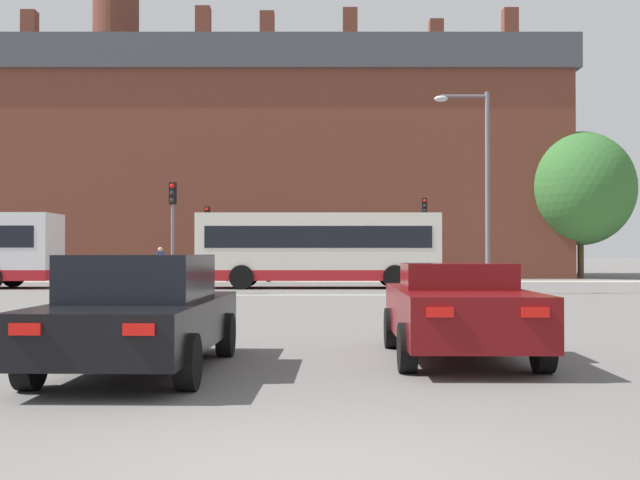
{
  "coord_description": "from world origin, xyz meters",
  "views": [
    {
      "loc": [
        0.05,
        -5.48,
        1.54
      ],
      "look_at": [
        0.18,
        27.67,
        2.03
      ],
      "focal_mm": 45.0,
      "sensor_mm": 36.0,
      "label": 1
    }
  ],
  "objects_px": {
    "traffic_light_far_right": "(421,226)",
    "pedestrian_walking_east": "(157,261)",
    "street_lamp_junction": "(475,171)",
    "pedestrian_waiting": "(265,262)",
    "car_roadster_right": "(455,310)",
    "traffic_light_near_left": "(169,219)",
    "pedestrian_walking_west": "(225,262)",
    "traffic_light_far_left": "(204,231)",
    "car_saloon_left": "(137,312)",
    "bus_crossing_lead": "(315,248)"
  },
  "relations": [
    {
      "from": "car_saloon_left",
      "to": "pedestrian_walking_east",
      "type": "distance_m",
      "value": 32.25
    },
    {
      "from": "traffic_light_near_left",
      "to": "pedestrian_walking_west",
      "type": "distance_m",
      "value": 12.54
    },
    {
      "from": "pedestrian_waiting",
      "to": "bus_crossing_lead",
      "type": "bearing_deg",
      "value": 56.55
    },
    {
      "from": "bus_crossing_lead",
      "to": "traffic_light_near_left",
      "type": "height_order",
      "value": "traffic_light_near_left"
    },
    {
      "from": "traffic_light_far_right",
      "to": "car_saloon_left",
      "type": "bearing_deg",
      "value": -104.05
    },
    {
      "from": "traffic_light_far_right",
      "to": "street_lamp_junction",
      "type": "bearing_deg",
      "value": -87.84
    },
    {
      "from": "car_roadster_right",
      "to": "pedestrian_walking_east",
      "type": "xyz_separation_m",
      "value": [
        -10.36,
        30.5,
        0.36
      ]
    },
    {
      "from": "bus_crossing_lead",
      "to": "pedestrian_walking_east",
      "type": "height_order",
      "value": "bus_crossing_lead"
    },
    {
      "from": "traffic_light_far_left",
      "to": "traffic_light_near_left",
      "type": "relative_size",
      "value": 0.95
    },
    {
      "from": "car_saloon_left",
      "to": "traffic_light_far_right",
      "type": "bearing_deg",
      "value": 77.47
    },
    {
      "from": "car_saloon_left",
      "to": "traffic_light_far_left",
      "type": "xyz_separation_m",
      "value": [
        -3.41,
        30.25,
        1.84
      ]
    },
    {
      "from": "bus_crossing_lead",
      "to": "street_lamp_junction",
      "type": "xyz_separation_m",
      "value": [
        5.86,
        -4.79,
        2.8
      ]
    },
    {
      "from": "traffic_light_far_left",
      "to": "traffic_light_far_right",
      "type": "relative_size",
      "value": 0.89
    },
    {
      "from": "car_saloon_left",
      "to": "car_roadster_right",
      "type": "relative_size",
      "value": 1.1
    },
    {
      "from": "traffic_light_far_right",
      "to": "pedestrian_walking_east",
      "type": "height_order",
      "value": "traffic_light_far_right"
    },
    {
      "from": "traffic_light_far_left",
      "to": "bus_crossing_lead",
      "type": "bearing_deg",
      "value": -49.36
    },
    {
      "from": "bus_crossing_lead",
      "to": "traffic_light_near_left",
      "type": "bearing_deg",
      "value": 133.67
    },
    {
      "from": "traffic_light_near_left",
      "to": "pedestrian_walking_west",
      "type": "relative_size",
      "value": 2.37
    },
    {
      "from": "car_roadster_right",
      "to": "street_lamp_junction",
      "type": "relative_size",
      "value": 0.59
    },
    {
      "from": "traffic_light_far_right",
      "to": "pedestrian_waiting",
      "type": "relative_size",
      "value": 2.52
    },
    {
      "from": "car_roadster_right",
      "to": "bus_crossing_lead",
      "type": "relative_size",
      "value": 0.43
    },
    {
      "from": "street_lamp_junction",
      "to": "pedestrian_walking_east",
      "type": "bearing_deg",
      "value": 137.93
    },
    {
      "from": "car_saloon_left",
      "to": "bus_crossing_lead",
      "type": "height_order",
      "value": "bus_crossing_lead"
    },
    {
      "from": "traffic_light_far_right",
      "to": "pedestrian_walking_west",
      "type": "bearing_deg",
      "value": 177.52
    },
    {
      "from": "street_lamp_junction",
      "to": "pedestrian_waiting",
      "type": "xyz_separation_m",
      "value": [
        -8.42,
        11.55,
        -3.49
      ]
    },
    {
      "from": "car_roadster_right",
      "to": "pedestrian_waiting",
      "type": "bearing_deg",
      "value": 99.84
    },
    {
      "from": "traffic_light_far_right",
      "to": "pedestrian_walking_west",
      "type": "distance_m",
      "value": 10.26
    },
    {
      "from": "pedestrian_walking_east",
      "to": "pedestrian_walking_west",
      "type": "height_order",
      "value": "pedestrian_walking_east"
    },
    {
      "from": "bus_crossing_lead",
      "to": "traffic_light_near_left",
      "type": "relative_size",
      "value": 2.5
    },
    {
      "from": "pedestrian_waiting",
      "to": "traffic_light_far_right",
      "type": "bearing_deg",
      "value": 127.05
    },
    {
      "from": "car_roadster_right",
      "to": "pedestrian_walking_west",
      "type": "height_order",
      "value": "pedestrian_walking_west"
    },
    {
      "from": "pedestrian_walking_east",
      "to": "car_roadster_right",
      "type": "bearing_deg",
      "value": 92.93
    },
    {
      "from": "car_roadster_right",
      "to": "street_lamp_junction",
      "type": "bearing_deg",
      "value": 78.75
    },
    {
      "from": "traffic_light_near_left",
      "to": "pedestrian_waiting",
      "type": "relative_size",
      "value": 2.38
    },
    {
      "from": "bus_crossing_lead",
      "to": "street_lamp_junction",
      "type": "bearing_deg",
      "value": -129.23
    },
    {
      "from": "bus_crossing_lead",
      "to": "pedestrian_waiting",
      "type": "height_order",
      "value": "bus_crossing_lead"
    },
    {
      "from": "car_roadster_right",
      "to": "traffic_light_far_right",
      "type": "height_order",
      "value": "traffic_light_far_right"
    },
    {
      "from": "pedestrian_walking_east",
      "to": "pedestrian_walking_west",
      "type": "xyz_separation_m",
      "value": [
        3.65,
        -0.63,
        -0.05
      ]
    },
    {
      "from": "street_lamp_junction",
      "to": "pedestrian_waiting",
      "type": "height_order",
      "value": "street_lamp_junction"
    },
    {
      "from": "pedestrian_waiting",
      "to": "traffic_light_far_left",
      "type": "bearing_deg",
      "value": -50.69
    },
    {
      "from": "car_saloon_left",
      "to": "pedestrian_walking_east",
      "type": "xyz_separation_m",
      "value": [
        -6.06,
        31.68,
        0.3
      ]
    },
    {
      "from": "car_saloon_left",
      "to": "pedestrian_waiting",
      "type": "height_order",
      "value": "pedestrian_waiting"
    },
    {
      "from": "traffic_light_far_right",
      "to": "pedestrian_walking_east",
      "type": "bearing_deg",
      "value": 175.55
    },
    {
      "from": "street_lamp_junction",
      "to": "pedestrian_walking_west",
      "type": "height_order",
      "value": "street_lamp_junction"
    },
    {
      "from": "traffic_light_far_left",
      "to": "traffic_light_far_right",
      "type": "bearing_deg",
      "value": 1.83
    },
    {
      "from": "traffic_light_near_left",
      "to": "traffic_light_far_right",
      "type": "height_order",
      "value": "traffic_light_far_right"
    },
    {
      "from": "traffic_light_far_left",
      "to": "pedestrian_walking_east",
      "type": "relative_size",
      "value": 2.14
    },
    {
      "from": "pedestrian_waiting",
      "to": "pedestrian_walking_east",
      "type": "xyz_separation_m",
      "value": [
        -5.75,
        1.24,
        0.06
      ]
    },
    {
      "from": "bus_crossing_lead",
      "to": "traffic_light_far_right",
      "type": "relative_size",
      "value": 2.36
    },
    {
      "from": "bus_crossing_lead",
      "to": "traffic_light_far_left",
      "type": "xyz_separation_m",
      "value": [
        -5.65,
        6.58,
        0.91
      ]
    }
  ]
}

